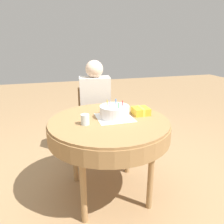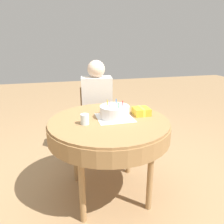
# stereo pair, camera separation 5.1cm
# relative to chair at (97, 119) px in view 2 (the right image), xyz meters

# --- Properties ---
(ground_plane) EXTENTS (12.00, 12.00, 0.00)m
(ground_plane) POSITION_rel_chair_xyz_m (-0.05, -0.83, -0.45)
(ground_plane) COLOR #A37F56
(dining_table) EXTENTS (1.04, 1.04, 0.74)m
(dining_table) POSITION_rel_chair_xyz_m (-0.05, -0.83, 0.20)
(dining_table) COLOR #9E7547
(dining_table) RESTS_ON ground_plane
(chair) EXTENTS (0.49, 0.49, 0.83)m
(chair) POSITION_rel_chair_xyz_m (0.00, 0.00, 0.00)
(chair) COLOR brown
(chair) RESTS_ON ground_plane
(person) EXTENTS (0.37, 0.33, 1.18)m
(person) POSITION_rel_chair_xyz_m (-0.01, -0.09, 0.25)
(person) COLOR beige
(person) RESTS_ON ground_plane
(napkin) EXTENTS (0.31, 0.31, 0.00)m
(napkin) POSITION_rel_chair_xyz_m (0.02, -0.79, 0.29)
(napkin) COLOR white
(napkin) RESTS_ON dining_table
(birthday_cake) EXTENTS (0.26, 0.26, 0.15)m
(birthday_cake) POSITION_rel_chair_xyz_m (0.02, -0.79, 0.35)
(birthday_cake) COLOR white
(birthday_cake) RESTS_ON dining_table
(drinking_glass) EXTENTS (0.07, 0.07, 0.09)m
(drinking_glass) POSITION_rel_chair_xyz_m (-0.26, -0.88, 0.34)
(drinking_glass) COLOR silver
(drinking_glass) RESTS_ON dining_table
(gift_box) EXTENTS (0.14, 0.15, 0.07)m
(gift_box) POSITION_rel_chair_xyz_m (0.27, -0.77, 0.32)
(gift_box) COLOR gold
(gift_box) RESTS_ON dining_table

